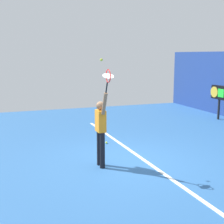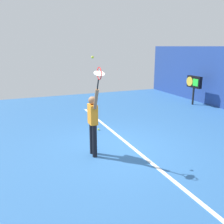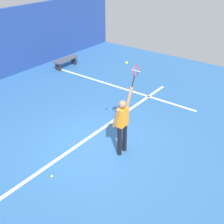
{
  "view_description": "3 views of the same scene",
  "coord_description": "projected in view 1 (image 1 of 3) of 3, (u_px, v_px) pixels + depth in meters",
  "views": [
    {
      "loc": [
        7.73,
        -3.18,
        2.84
      ],
      "look_at": [
        -0.07,
        -0.34,
        1.36
      ],
      "focal_mm": 51.84,
      "sensor_mm": 36.0,
      "label": 1
    },
    {
      "loc": [
        6.38,
        -2.69,
        2.98
      ],
      "look_at": [
        -0.09,
        -0.06,
        1.14
      ],
      "focal_mm": 39.91,
      "sensor_mm": 36.0,
      "label": 2
    },
    {
      "loc": [
        -5.49,
        -4.62,
        5.21
      ],
      "look_at": [
        -0.22,
        -0.64,
        1.49
      ],
      "focal_mm": 46.59,
      "sensor_mm": 36.0,
      "label": 3
    }
  ],
  "objects": [
    {
      "name": "spare_ball",
      "position": [
        106.0,
        143.0,
        10.45
      ],
      "size": [
        0.07,
        0.07,
        0.07
      ],
      "primitive_type": "sphere",
      "color": "#CCE033",
      "rests_on": "ground_plane"
    },
    {
      "name": "ground_plane",
      "position": [
        125.0,
        161.0,
        8.72
      ],
      "size": [
        18.0,
        18.0,
        0.0
      ],
      "primitive_type": "plane",
      "color": "#2D609E"
    },
    {
      "name": "tennis_racket",
      "position": [
        108.0,
        77.0,
        7.4
      ],
      "size": [
        0.41,
        0.27,
        0.62
      ],
      "color": "black"
    },
    {
      "name": "tennis_player",
      "position": [
        101.0,
        128.0,
        8.15
      ],
      "size": [
        0.71,
        0.31,
        1.96
      ],
      "color": "black",
      "rests_on": "ground_plane"
    },
    {
      "name": "court_baseline",
      "position": [
        142.0,
        159.0,
        8.9
      ],
      "size": [
        10.0,
        0.1,
        0.01
      ],
      "primitive_type": "cube",
      "color": "white",
      "rests_on": "ground_plane"
    },
    {
      "name": "tennis_ball",
      "position": [
        101.0,
        60.0,
        7.75
      ],
      "size": [
        0.07,
        0.07,
        0.07
      ],
      "primitive_type": "sphere",
      "color": "#CCE033"
    },
    {
      "name": "scoreboard_clock",
      "position": [
        219.0,
        94.0,
        14.18
      ],
      "size": [
        0.96,
        0.2,
        1.5
      ],
      "color": "black",
      "rests_on": "ground_plane"
    }
  ]
}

